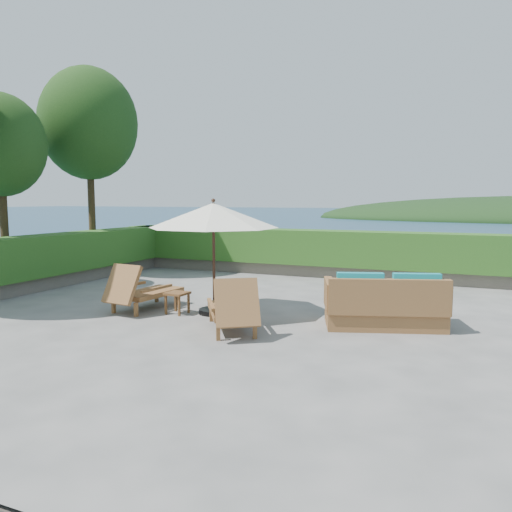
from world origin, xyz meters
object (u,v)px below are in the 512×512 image
at_px(lounge_left, 141,290).
at_px(lounge_right, 233,308).
at_px(patio_umbrella, 213,217).
at_px(side_table, 177,296).
at_px(wicker_loveseat, 384,305).

bearing_deg(lounge_left, lounge_right, -11.09).
distance_m(patio_umbrella, side_table, 1.72).
height_order(lounge_left, side_table, lounge_left).
relative_size(patio_umbrella, lounge_right, 1.83).
bearing_deg(patio_umbrella, lounge_right, -49.37).
bearing_deg(side_table, wicker_loveseat, 7.93).
distance_m(lounge_left, wicker_loveseat, 4.77).
height_order(patio_umbrella, wicker_loveseat, patio_umbrella).
relative_size(lounge_left, side_table, 4.12).
bearing_deg(lounge_right, wicker_loveseat, -3.20).
bearing_deg(lounge_left, patio_umbrella, 18.60).
relative_size(patio_umbrella, lounge_left, 1.87).
relative_size(side_table, wicker_loveseat, 0.19).
height_order(lounge_left, lounge_right, lounge_right).
xyz_separation_m(patio_umbrella, lounge_left, (-1.49, -0.32, -1.50)).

